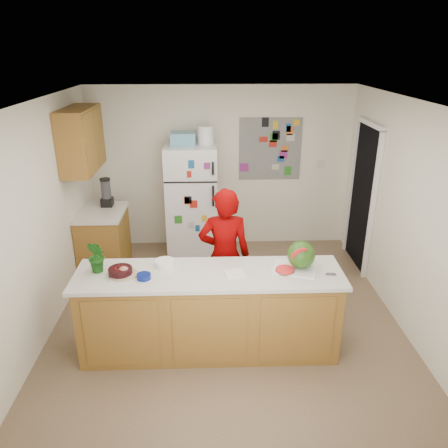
{
  "coord_description": "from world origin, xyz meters",
  "views": [
    {
      "loc": [
        -0.18,
        -4.33,
        3.01
      ],
      "look_at": [
        -0.03,
        0.2,
        1.16
      ],
      "focal_mm": 35.0,
      "sensor_mm": 36.0,
      "label": 1
    }
  ],
  "objects_px": {
    "person": "(225,256)",
    "watermelon": "(301,255)",
    "cherry_bowl": "(120,271)",
    "refrigerator": "(192,201)"
  },
  "relations": [
    {
      "from": "person",
      "to": "watermelon",
      "type": "height_order",
      "value": "person"
    },
    {
      "from": "watermelon",
      "to": "cherry_bowl",
      "type": "relative_size",
      "value": 1.19
    },
    {
      "from": "person",
      "to": "watermelon",
      "type": "xyz_separation_m",
      "value": [
        0.75,
        -0.52,
        0.27
      ]
    },
    {
      "from": "cherry_bowl",
      "to": "watermelon",
      "type": "bearing_deg",
      "value": 2.33
    },
    {
      "from": "refrigerator",
      "to": "watermelon",
      "type": "xyz_separation_m",
      "value": [
        1.18,
        -2.31,
        0.22
      ]
    },
    {
      "from": "cherry_bowl",
      "to": "person",
      "type": "bearing_deg",
      "value": 29.62
    },
    {
      "from": "person",
      "to": "cherry_bowl",
      "type": "relative_size",
      "value": 6.89
    },
    {
      "from": "refrigerator",
      "to": "person",
      "type": "bearing_deg",
      "value": -76.61
    },
    {
      "from": "refrigerator",
      "to": "cherry_bowl",
      "type": "relative_size",
      "value": 7.26
    },
    {
      "from": "watermelon",
      "to": "cherry_bowl",
      "type": "distance_m",
      "value": 1.8
    }
  ]
}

